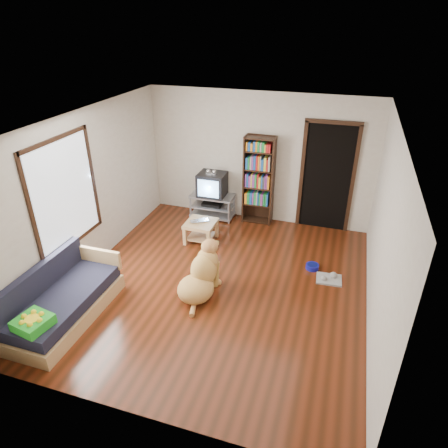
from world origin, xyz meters
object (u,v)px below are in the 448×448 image
(sofa, at_px, (63,302))
(dog, at_px, (201,276))
(green_cushion, at_px, (33,323))
(tv_stand, at_px, (212,205))
(coffee_table, at_px, (201,228))
(bookshelf, at_px, (259,176))
(dog_bowl, at_px, (312,267))
(crt_tv, at_px, (213,184))
(laptop, at_px, (200,222))
(grey_rag, at_px, (329,279))

(sofa, distance_m, dog, 2.00)
(green_cushion, height_order, sofa, sofa)
(tv_stand, xyz_separation_m, dog, (0.70, -2.53, 0.05))
(green_cushion, height_order, coffee_table, green_cushion)
(dog, bearing_deg, bookshelf, 84.50)
(dog_bowl, height_order, bookshelf, bookshelf)
(crt_tv, bearing_deg, laptop, -83.41)
(grey_rag, distance_m, dog, 2.11)
(sofa, distance_m, coffee_table, 2.82)
(dog_bowl, bearing_deg, bookshelf, 132.33)
(dog_bowl, distance_m, sofa, 3.97)
(laptop, height_order, dog, dog)
(green_cushion, bearing_deg, crt_tv, 88.55)
(green_cushion, bearing_deg, dog_bowl, 53.27)
(laptop, bearing_deg, coffee_table, 57.14)
(sofa, xyz_separation_m, dog, (1.67, 1.10, 0.06))
(laptop, distance_m, coffee_table, 0.14)
(coffee_table, xyz_separation_m, dog, (0.57, -1.50, 0.04))
(dog_bowl, relative_size, crt_tv, 0.38)
(grey_rag, xyz_separation_m, dog, (-1.86, -0.94, 0.30))
(grey_rag, bearing_deg, tv_stand, 148.09)
(sofa, bearing_deg, dog, 33.33)
(laptop, height_order, crt_tv, crt_tv)
(green_cushion, distance_m, coffee_table, 3.42)
(sofa, bearing_deg, laptop, 66.84)
(grey_rag, height_order, dog, dog)
(laptop, bearing_deg, dog, -101.61)
(bookshelf, xyz_separation_m, coffee_table, (-0.82, -1.13, -0.72))
(tv_stand, xyz_separation_m, sofa, (-0.97, -3.63, -0.01))
(grey_rag, distance_m, coffee_table, 2.51)
(grey_rag, height_order, bookshelf, bookshelf)
(green_cushion, height_order, dog, dog)
(green_cushion, distance_m, bookshelf, 4.78)
(crt_tv, distance_m, dog, 2.68)
(green_cushion, height_order, laptop, green_cushion)
(dog_bowl, distance_m, bookshelf, 2.17)
(grey_rag, bearing_deg, green_cushion, -141.50)
(bookshelf, distance_m, dog, 2.72)
(green_cushion, xyz_separation_m, crt_tv, (0.85, 4.33, 0.26))
(bookshelf, bearing_deg, coffee_table, -126.23)
(dog, bearing_deg, green_cushion, -131.10)
(green_cushion, distance_m, tv_stand, 4.39)
(dog, bearing_deg, crt_tv, 105.26)
(coffee_table, relative_size, dog, 0.52)
(tv_stand, relative_size, coffee_table, 1.64)
(crt_tv, bearing_deg, dog, -74.74)
(coffee_table, bearing_deg, tv_stand, 96.92)
(grey_rag, relative_size, crt_tv, 0.69)
(laptop, bearing_deg, grey_rag, -45.19)
(dog, bearing_deg, sofa, -146.67)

